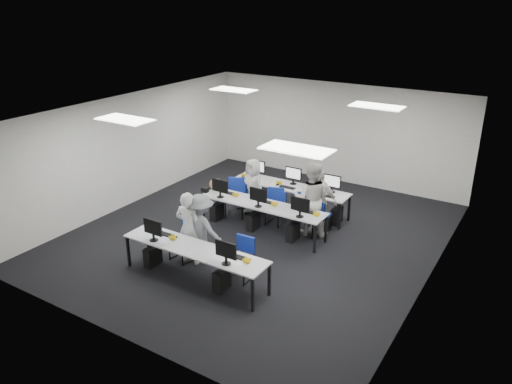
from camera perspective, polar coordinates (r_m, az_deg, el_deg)
The scene contains 23 objects.
room at distance 11.47m, azimuth 0.21°, elevation 1.83°, with size 9.00×9.02×3.00m.
ceiling_panels at distance 11.05m, azimuth 0.22°, elevation 9.08°, with size 5.20×4.60×0.02m.
desk_front at distance 10.02m, azimuth -7.06°, elevation -6.61°, with size 3.20×0.70×0.73m.
desk_mid at distance 11.93m, azimuth 0.71°, elevation -1.59°, with size 3.20×0.70×0.73m.
desk_back at distance 13.06m, azimuth 3.89°, elevation 0.48°, with size 3.20×0.70×0.73m.
equipment_front at distance 10.27m, azimuth -7.89°, elevation -7.95°, with size 2.51×0.41×1.19m.
equipment_mid at distance 12.14m, azimuth -0.11°, elevation -2.83°, with size 2.91×0.41×1.19m.
equipment_back at distance 13.12m, azimuth 4.63°, elevation -0.96°, with size 2.91×0.41×1.19m.
chair_0 at distance 11.02m, azimuth -8.21°, elevation -6.14°, with size 0.53×0.56×0.94m.
chair_1 at distance 10.20m, azimuth -1.70°, elevation -8.45°, with size 0.44×0.48×0.88m.
chair_2 at distance 12.97m, azimuth -2.32°, elevation -1.41°, with size 0.64×0.66×0.98m.
chair_3 at distance 12.52m, azimuth 2.27°, elevation -2.54°, with size 0.41×0.45×0.82m.
chair_4 at distance 12.06m, azimuth 5.59°, elevation -3.37°, with size 0.63×0.65×0.98m.
chair_5 at distance 13.29m, azimuth -1.02°, elevation -1.01°, with size 0.53×0.55×0.84m.
chair_6 at distance 12.85m, azimuth 2.39°, elevation -1.76°, with size 0.58×0.61×0.91m.
chair_7 at distance 12.23m, azimuth 7.32°, elevation -3.31°, with size 0.42×0.46×0.84m.
handbag at distance 12.72m, azimuth -4.53°, elevation 0.86°, with size 0.38×0.24×0.31m, color #9F7F52.
student_0 at distance 10.63m, azimuth -7.70°, elevation -4.10°, with size 0.59×0.39×1.62m, color beige.
student_1 at distance 11.83m, azimuth 6.34°, elevation -0.76°, with size 0.88×0.69×1.81m, color beige.
student_2 at distance 12.95m, azimuth -0.30°, elevation 0.64°, with size 0.72×0.47×1.48m, color beige.
student_3 at distance 11.99m, azimuth 7.05°, elevation -0.98°, with size 0.95×0.40×1.62m, color beige.
photographer at distance 10.66m, azimuth -6.27°, elevation -4.17°, with size 1.00×0.57×1.54m, color gray.
dslr_camera at distance 10.46m, azimuth -5.86°, elevation 0.25°, with size 0.14×0.18×0.10m, color black.
Camera 1 is at (5.65, -9.18, 5.42)m, focal length 35.00 mm.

